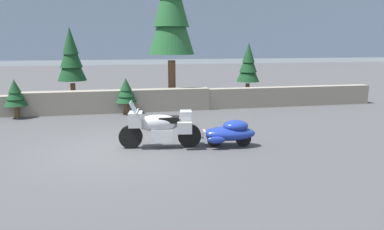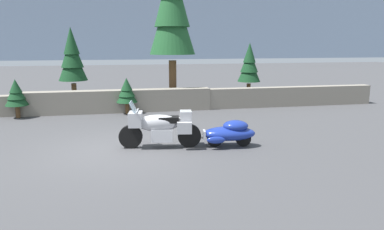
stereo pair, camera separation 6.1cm
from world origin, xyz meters
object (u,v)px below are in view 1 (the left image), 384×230
pine_tree_secondary (71,57)px  pine_tree_far_right (248,64)px  touring_motorcycle (160,126)px  car_shaped_trailer (229,132)px  pine_tree_tall (171,4)px

pine_tree_secondary → pine_tree_far_right: 8.67m
touring_motorcycle → pine_tree_far_right: size_ratio=0.79×
car_shaped_trailer → pine_tree_secondary: bearing=122.5°
pine_tree_secondary → pine_tree_far_right: pine_tree_secondary is taller
car_shaped_trailer → pine_tree_tall: 8.17m
touring_motorcycle → pine_tree_far_right: 9.58m
pine_tree_tall → pine_tree_secondary: size_ratio=2.02×
car_shaped_trailer → pine_tree_tall: bearing=94.8°
car_shaped_trailer → pine_tree_far_right: 8.89m
car_shaped_trailer → pine_tree_secondary: 9.71m
pine_tree_far_right → pine_tree_secondary: bearing=-180.0°
car_shaped_trailer → pine_tree_tall: pine_tree_tall is taller
touring_motorcycle → pine_tree_far_right: bearing=54.7°
car_shaped_trailer → pine_tree_tall: (-0.58, 6.99, 4.19)m
touring_motorcycle → car_shaped_trailer: (1.96, -0.28, -0.21)m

